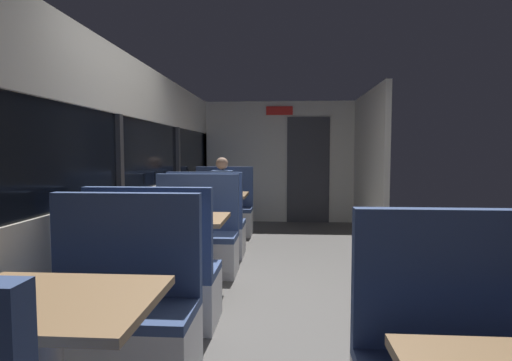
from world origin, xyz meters
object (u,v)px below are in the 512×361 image
bench_mid_window_facing_entry (195,244)px  bench_far_window_facing_end (207,231)px  dining_table_mid_window (179,228)px  bench_near_window_facing_entry (117,324)px  dining_table_far_window (216,200)px  bench_mid_window_facing_end (156,284)px  seated_passenger (223,202)px  bench_far_window_facing_entry (223,214)px  dining_table_near_window (50,321)px

bench_mid_window_facing_entry → bench_far_window_facing_end: same height
dining_table_mid_window → bench_mid_window_facing_entry: 0.77m
bench_mid_window_facing_entry → bench_near_window_facing_entry: bearing=-90.0°
dining_table_mid_window → bench_far_window_facing_end: bench_far_window_facing_end is taller
dining_table_far_window → bench_mid_window_facing_end: bearing=-90.0°
dining_table_mid_window → bench_far_window_facing_end: (0.00, 1.45, -0.31)m
dining_table_far_window → bench_far_window_facing_end: 0.77m
bench_near_window_facing_entry → bench_far_window_facing_end: 2.90m
bench_far_window_facing_end → seated_passenger: 1.34m
dining_table_far_window → bench_far_window_facing_entry: bearing=90.0°
dining_table_far_window → bench_far_window_facing_entry: (0.00, 0.70, -0.31)m
bench_mid_window_facing_entry → bench_far_window_facing_entry: bearing=90.0°
bench_mid_window_facing_end → bench_far_window_facing_entry: same height
bench_far_window_facing_entry → bench_near_window_facing_entry: bearing=-90.0°
bench_near_window_facing_entry → dining_table_mid_window: 1.48m
bench_mid_window_facing_end → bench_far_window_facing_entry: size_ratio=1.00×
dining_table_near_window → dining_table_far_window: (0.00, 4.30, 0.00)m
bench_near_window_facing_entry → bench_far_window_facing_end: size_ratio=1.00×
bench_mid_window_facing_end → seated_passenger: size_ratio=0.87×
dining_table_near_window → bench_near_window_facing_entry: (0.00, 0.70, -0.31)m
bench_mid_window_facing_end → bench_far_window_facing_end: (0.00, 2.15, 0.00)m
bench_mid_window_facing_entry → seated_passenger: 2.09m
dining_table_mid_window → seated_passenger: size_ratio=0.71×
dining_table_near_window → bench_near_window_facing_entry: bench_near_window_facing_entry is taller
bench_mid_window_facing_end → seated_passenger: bearing=90.0°
bench_mid_window_facing_entry → dining_table_mid_window: bearing=-90.0°
dining_table_far_window → dining_table_near_window: bearing=-90.0°
dining_table_mid_window → seated_passenger: (0.00, 2.78, -0.10)m
seated_passenger → bench_mid_window_facing_entry: bearing=-90.0°
dining_table_mid_window → seated_passenger: 2.78m
bench_near_window_facing_entry → bench_far_window_facing_end: same height
dining_table_far_window → bench_far_window_facing_end: (0.00, -0.70, -0.31)m
dining_table_near_window → bench_far_window_facing_entry: bearing=90.0°
dining_table_mid_window → bench_mid_window_facing_end: (0.00, -0.70, -0.31)m
dining_table_mid_window → bench_far_window_facing_end: bearing=90.0°
bench_far_window_facing_entry → bench_mid_window_facing_entry: bearing=-90.0°
bench_near_window_facing_entry → bench_far_window_facing_entry: same height
dining_table_near_window → bench_far_window_facing_end: bench_far_window_facing_end is taller
bench_far_window_facing_end → dining_table_mid_window: bearing=-90.0°
bench_near_window_facing_entry → seated_passenger: size_ratio=0.87×
bench_mid_window_facing_end → dining_table_far_window: (0.00, 2.85, 0.31)m
bench_mid_window_facing_end → bench_mid_window_facing_entry: same height
bench_mid_window_facing_entry → dining_table_far_window: size_ratio=1.22×
bench_near_window_facing_entry → seated_passenger: 4.23m
dining_table_near_window → dining_table_far_window: 4.30m
bench_mid_window_facing_end → bench_far_window_facing_end: same height
bench_mid_window_facing_entry → bench_far_window_facing_end: 0.75m
bench_near_window_facing_entry → bench_far_window_facing_entry: (0.00, 4.30, 0.00)m
dining_table_near_window → bench_mid_window_facing_entry: (0.00, 2.85, -0.31)m
dining_table_far_window → seated_passenger: seated_passenger is taller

